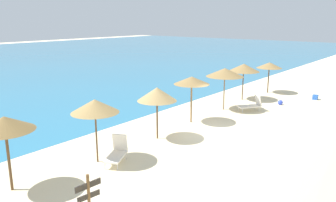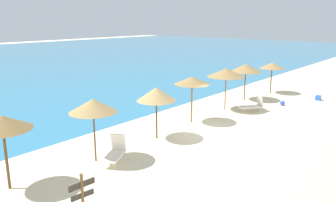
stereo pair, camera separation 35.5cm
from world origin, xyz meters
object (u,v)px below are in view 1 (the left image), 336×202
(beach_umbrella_0, at_px, (5,124))
(beach_umbrella_2, at_px, (157,94))
(cooler_box, at_px, (315,97))
(beach_umbrella_3, at_px, (192,81))
(beach_ball, at_px, (280,102))
(beach_umbrella_4, at_px, (225,72))
(beach_umbrella_6, at_px, (269,65))
(lounge_chair_1, at_px, (252,105))
(wooden_signpost, at_px, (89,199))
(beach_umbrella_5, at_px, (244,68))
(beach_umbrella_1, at_px, (95,106))
(lounge_chair_0, at_px, (117,152))

(beach_umbrella_0, bearing_deg, beach_umbrella_2, -4.32)
(cooler_box, bearing_deg, beach_umbrella_3, 159.28)
(beach_ball, bearing_deg, beach_umbrella_4, 145.72)
(beach_umbrella_6, xyz_separation_m, lounge_chair_1, (-6.26, -1.50, -1.86))
(beach_umbrella_6, relative_size, beach_ball, 7.25)
(cooler_box, bearing_deg, beach_umbrella_6, 88.68)
(wooden_signpost, height_order, beach_ball, wooden_signpost)
(beach_ball, bearing_deg, beach_umbrella_2, 167.90)
(beach_umbrella_5, xyz_separation_m, beach_ball, (0.19, -2.91, -2.27))
(beach_umbrella_1, relative_size, beach_umbrella_6, 1.09)
(beach_umbrella_6, bearing_deg, wooden_signpost, -170.16)
(beach_umbrella_2, height_order, beach_ball, beach_umbrella_2)
(beach_umbrella_1, bearing_deg, wooden_signpost, -132.03)
(beach_umbrella_2, bearing_deg, beach_umbrella_6, 0.22)
(beach_umbrella_6, bearing_deg, beach_umbrella_0, 178.66)
(beach_umbrella_5, xyz_separation_m, beach_umbrella_6, (3.58, -0.52, -0.15))
(lounge_chair_0, bearing_deg, beach_umbrella_3, -110.11)
(lounge_chair_0, bearing_deg, beach_umbrella_2, -107.18)
(beach_umbrella_4, xyz_separation_m, lounge_chair_0, (-10.55, -0.82, -2.08))
(beach_umbrella_6, bearing_deg, beach_ball, -144.92)
(beach_umbrella_5, height_order, beach_ball, beach_umbrella_5)
(beach_umbrella_1, height_order, beach_umbrella_2, beach_umbrella_1)
(lounge_chair_1, xyz_separation_m, wooden_signpost, (-15.30, -2.23, 0.65))
(beach_umbrella_5, xyz_separation_m, lounge_chair_0, (-14.07, -1.20, -1.97))
(beach_umbrella_3, relative_size, cooler_box, 6.33)
(lounge_chair_0, bearing_deg, beach_umbrella_4, -113.14)
(beach_umbrella_3, height_order, lounge_chair_0, beach_umbrella_3)
(beach_umbrella_6, height_order, cooler_box, beach_umbrella_6)
(beach_ball, bearing_deg, beach_umbrella_6, 35.08)
(beach_umbrella_1, height_order, lounge_chair_0, beach_umbrella_1)
(beach_umbrella_6, bearing_deg, beach_umbrella_5, 171.66)
(beach_umbrella_3, xyz_separation_m, lounge_chair_0, (-6.80, -0.89, -2.05))
(beach_umbrella_2, distance_m, beach_umbrella_6, 14.28)
(beach_umbrella_4, bearing_deg, lounge_chair_1, -62.82)
(beach_umbrella_0, distance_m, beach_umbrella_4, 14.61)
(beach_umbrella_1, xyz_separation_m, cooler_box, (18.05, -3.91, -2.31))
(beach_umbrella_5, relative_size, lounge_chair_0, 1.81)
(beach_umbrella_0, xyz_separation_m, wooden_signpost, (0.16, -4.25, -1.41))
(beach_umbrella_2, height_order, beach_umbrella_5, beach_umbrella_5)
(beach_umbrella_1, relative_size, lounge_chair_1, 1.71)
(beach_umbrella_0, relative_size, beach_umbrella_2, 1.03)
(beach_umbrella_0, bearing_deg, beach_umbrella_4, -1.42)
(wooden_signpost, bearing_deg, beach_umbrella_0, 96.36)
(lounge_chair_1, relative_size, wooden_signpost, 0.89)
(beach_umbrella_5, xyz_separation_m, cooler_box, (3.49, -4.38, -2.27))
(beach_umbrella_6, bearing_deg, beach_umbrella_2, -179.78)
(beach_ball, bearing_deg, wooden_signpost, -175.74)
(beach_umbrella_6, distance_m, lounge_chair_0, 17.76)
(beach_umbrella_5, height_order, wooden_signpost, beach_umbrella_5)
(beach_umbrella_2, height_order, lounge_chair_0, beach_umbrella_2)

